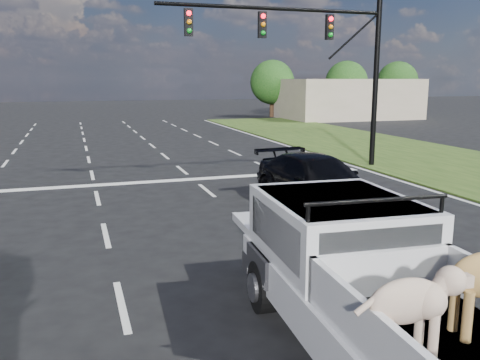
% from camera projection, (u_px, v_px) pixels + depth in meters
% --- Properties ---
extents(ground, '(160.00, 160.00, 0.00)m').
position_uv_depth(ground, '(225.00, 292.00, 8.80)').
color(ground, black).
rests_on(ground, ground).
extents(road_markings, '(17.75, 60.00, 0.01)m').
position_uv_depth(road_markings, '(161.00, 204.00, 14.92)').
color(road_markings, silver).
rests_on(road_markings, ground).
extents(traffic_signal, '(9.11, 0.31, 7.00)m').
position_uv_depth(traffic_signal, '(324.00, 50.00, 19.86)').
color(traffic_signal, black).
rests_on(traffic_signal, ground).
extents(building_right, '(12.00, 7.00, 3.60)m').
position_uv_depth(building_right, '(348.00, 99.00, 46.86)').
color(building_right, tan).
rests_on(building_right, ground).
extents(tree_far_d, '(4.20, 4.20, 5.40)m').
position_uv_depth(tree_far_d, '(272.00, 82.00, 48.45)').
color(tree_far_d, '#332114').
rests_on(tree_far_d, ground).
extents(tree_far_e, '(4.20, 4.20, 5.40)m').
position_uv_depth(tree_far_e, '(346.00, 82.00, 50.90)').
color(tree_far_e, '#332114').
rests_on(tree_far_e, ground).
extents(tree_far_f, '(4.20, 4.20, 5.40)m').
position_uv_depth(tree_far_f, '(397.00, 82.00, 52.74)').
color(tree_far_f, '#332114').
rests_on(tree_far_f, ground).
extents(pickup_truck, '(2.55, 5.94, 2.18)m').
position_uv_depth(pickup_truck, '(374.00, 287.00, 6.50)').
color(pickup_truck, black).
rests_on(pickup_truck, ground).
extents(black_coupe, '(2.48, 5.18, 1.46)m').
position_uv_depth(black_coupe, '(317.00, 181.00, 14.63)').
color(black_coupe, black).
rests_on(black_coupe, ground).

